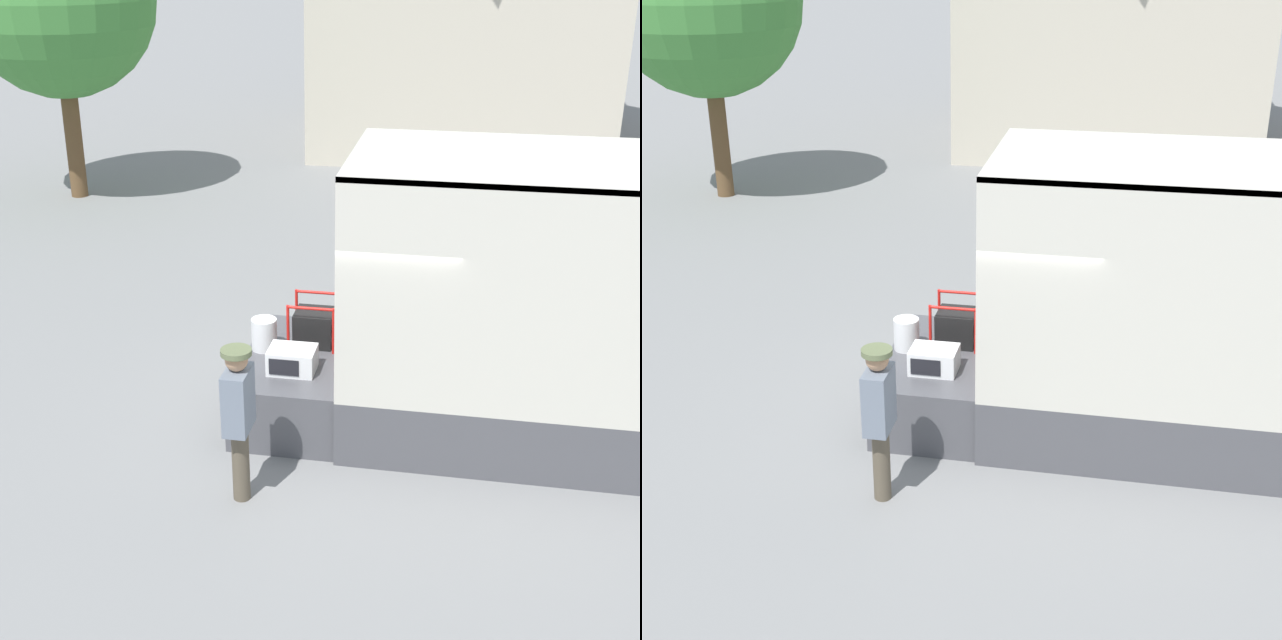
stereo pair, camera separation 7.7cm
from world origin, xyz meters
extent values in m
plane|color=gray|center=(0.00, 0.00, 0.00)|extent=(160.00, 160.00, 0.00)
cube|color=#4C4C51|center=(2.15, 0.00, 0.38)|extent=(4.30, 2.27, 0.77)
cube|color=beige|center=(2.15, 1.10, 2.01)|extent=(4.30, 0.06, 2.48)
cube|color=beige|center=(2.15, -1.10, 2.01)|extent=(4.30, 0.06, 2.48)
cube|color=beige|center=(2.15, 0.00, 3.22)|extent=(4.30, 2.27, 0.06)
cylinder|color=yellow|center=(1.65, 0.23, 0.94)|extent=(0.27, 0.27, 0.34)
cube|color=#B2A893|center=(2.66, -0.20, 0.94)|extent=(0.44, 0.32, 0.34)
cube|color=#B2A893|center=(2.54, -0.60, 0.94)|extent=(0.44, 0.32, 0.35)
cube|color=#4C4C51|center=(-0.62, 0.00, 0.38)|extent=(1.24, 2.15, 0.77)
cube|color=white|center=(-0.60, -0.45, 0.91)|extent=(0.54, 0.41, 0.28)
cube|color=black|center=(-0.65, -0.66, 0.91)|extent=(0.34, 0.01, 0.19)
cube|color=black|center=(-0.48, 0.33, 0.98)|extent=(0.47, 0.43, 0.42)
cylinder|color=slate|center=(-0.30, 0.33, 1.00)|extent=(0.18, 0.24, 0.24)
cylinder|color=red|center=(-0.76, 0.08, 1.06)|extent=(0.04, 0.04, 0.58)
cylinder|color=red|center=(-0.21, 0.08, 1.06)|extent=(0.04, 0.04, 0.58)
cylinder|color=red|center=(-0.76, 0.58, 1.06)|extent=(0.04, 0.04, 0.58)
cylinder|color=red|center=(-0.21, 0.58, 1.06)|extent=(0.04, 0.04, 0.58)
cylinder|color=red|center=(-0.48, 0.08, 1.33)|extent=(0.55, 0.04, 0.04)
cylinder|color=red|center=(-0.48, 0.58, 1.33)|extent=(0.55, 0.04, 0.04)
cylinder|color=silver|center=(-1.05, 0.06, 0.96)|extent=(0.31, 0.31, 0.39)
cylinder|color=brown|center=(-0.83, -1.90, 0.41)|extent=(0.18, 0.18, 0.83)
cube|color=slate|center=(-0.83, -1.90, 1.15)|extent=(0.24, 0.44, 0.65)
sphere|color=tan|center=(-0.83, -1.90, 1.59)|extent=(0.23, 0.23, 0.23)
cylinder|color=#606B47|center=(-0.83, -1.90, 1.68)|extent=(0.31, 0.31, 0.06)
cube|color=beige|center=(0.77, 15.94, 3.56)|extent=(7.40, 7.86, 7.11)
cylinder|color=brown|center=(-7.27, 8.43, 1.16)|extent=(0.36, 0.36, 2.32)
camera|label=1|loc=(1.35, -9.33, 5.43)|focal=50.00mm
camera|label=2|loc=(1.42, -9.31, 5.43)|focal=50.00mm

